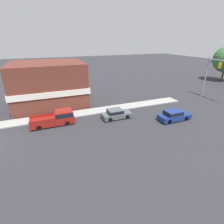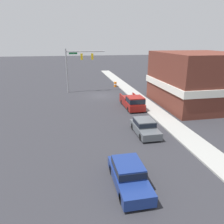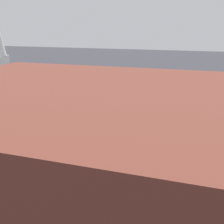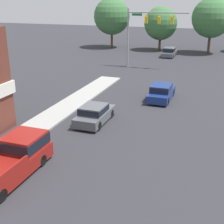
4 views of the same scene
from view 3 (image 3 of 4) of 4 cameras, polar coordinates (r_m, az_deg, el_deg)
name	(u,v)px [view 3 (image 3 of 4)]	position (r m, az deg, el deg)	size (l,w,h in m)	color
car_lead	(41,140)	(24.40, -12.94, -4.97)	(1.87, 4.33, 1.44)	black
pickup_truck_parked	(143,160)	(20.10, 5.64, -8.64)	(2.10, 5.79, 1.88)	black
corner_brick_building	(81,194)	(11.08, -5.74, -14.65)	(10.46, 12.23, 7.29)	brown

